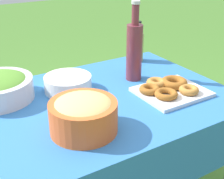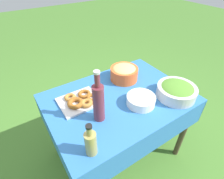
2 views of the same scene
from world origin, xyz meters
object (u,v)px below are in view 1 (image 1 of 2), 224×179
pasta_bowl (83,114)px  olive_oil_bottle (137,46)px  donut_platter (169,89)px  wine_bottle (134,50)px  plate_stack (68,84)px

pasta_bowl → olive_oil_bottle: (-0.60, -0.51, 0.02)m
pasta_bowl → donut_platter: (-0.47, -0.08, -0.05)m
pasta_bowl → wine_bottle: (-0.43, -0.30, 0.08)m
wine_bottle → pasta_bowl: bearing=34.8°
pasta_bowl → donut_platter: bearing=-170.8°
donut_platter → wine_bottle: size_ratio=0.81×
pasta_bowl → donut_platter: pasta_bowl is taller
pasta_bowl → plate_stack: bearing=-105.0°
olive_oil_bottle → wine_bottle: wine_bottle is taller
pasta_bowl → donut_platter: 0.48m
olive_oil_bottle → donut_platter: bearing=73.5°
pasta_bowl → wine_bottle: wine_bottle is taller
donut_platter → plate_stack: 0.47m
olive_oil_bottle → pasta_bowl: bearing=40.1°
wine_bottle → plate_stack: bearing=-7.4°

